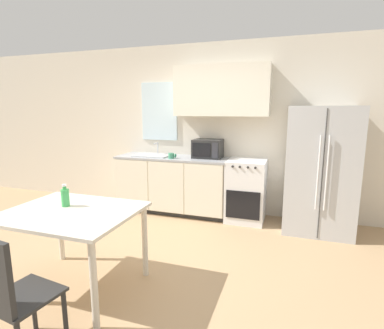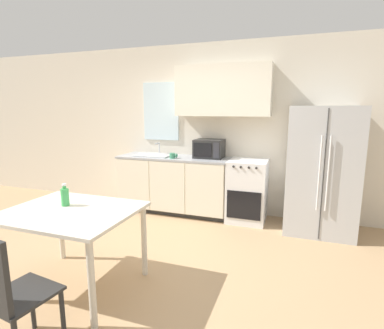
{
  "view_description": "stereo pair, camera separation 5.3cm",
  "coord_description": "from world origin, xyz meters",
  "px_view_note": "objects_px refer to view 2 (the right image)",
  "views": [
    {
      "loc": [
        1.43,
        -2.7,
        1.68
      ],
      "look_at": [
        0.36,
        0.5,
        1.05
      ],
      "focal_mm": 28.0,
      "sensor_mm": 36.0,
      "label": 1
    },
    {
      "loc": [
        1.48,
        -2.68,
        1.68
      ],
      "look_at": [
        0.36,
        0.5,
        1.05
      ],
      "focal_mm": 28.0,
      "sensor_mm": 36.0,
      "label": 2
    }
  ],
  "objects_px": {
    "refrigerator": "(321,170)",
    "dining_chair_near": "(6,289)",
    "microwave": "(209,149)",
    "coffee_mug": "(173,156)",
    "dining_table": "(71,220)",
    "drink_bottle": "(65,196)",
    "oven_range": "(247,191)"
  },
  "relations": [
    {
      "from": "coffee_mug",
      "to": "drink_bottle",
      "type": "xyz_separation_m",
      "value": [
        -0.25,
        -2.06,
        -0.1
      ]
    },
    {
      "from": "microwave",
      "to": "oven_range",
      "type": "bearing_deg",
      "value": -8.02
    },
    {
      "from": "refrigerator",
      "to": "dining_chair_near",
      "type": "relative_size",
      "value": 1.85
    },
    {
      "from": "coffee_mug",
      "to": "dining_table",
      "type": "bearing_deg",
      "value": -93.04
    },
    {
      "from": "drink_bottle",
      "to": "microwave",
      "type": "bearing_deg",
      "value": 71.69
    },
    {
      "from": "microwave",
      "to": "drink_bottle",
      "type": "relative_size",
      "value": 2.07
    },
    {
      "from": "microwave",
      "to": "coffee_mug",
      "type": "relative_size",
      "value": 3.56
    },
    {
      "from": "dining_chair_near",
      "to": "drink_bottle",
      "type": "bearing_deg",
      "value": 117.85
    },
    {
      "from": "microwave",
      "to": "coffee_mug",
      "type": "xyz_separation_m",
      "value": [
        -0.52,
        -0.24,
        -0.1
      ]
    },
    {
      "from": "dining_table",
      "to": "microwave",
      "type": "bearing_deg",
      "value": 75.24
    },
    {
      "from": "coffee_mug",
      "to": "dining_chair_near",
      "type": "bearing_deg",
      "value": -88.15
    },
    {
      "from": "oven_range",
      "to": "dining_chair_near",
      "type": "bearing_deg",
      "value": -108.45
    },
    {
      "from": "refrigerator",
      "to": "oven_range",
      "type": "bearing_deg",
      "value": 175.91
    },
    {
      "from": "oven_range",
      "to": "coffee_mug",
      "type": "xyz_separation_m",
      "value": [
        -1.15,
        -0.15,
        0.5
      ]
    },
    {
      "from": "oven_range",
      "to": "drink_bottle",
      "type": "relative_size",
      "value": 4.34
    },
    {
      "from": "oven_range",
      "to": "microwave",
      "type": "distance_m",
      "value": 0.88
    },
    {
      "from": "drink_bottle",
      "to": "dining_chair_near",
      "type": "bearing_deg",
      "value": -69.98
    },
    {
      "from": "refrigerator",
      "to": "dining_chair_near",
      "type": "distance_m",
      "value": 3.71
    },
    {
      "from": "microwave",
      "to": "coffee_mug",
      "type": "distance_m",
      "value": 0.58
    },
    {
      "from": "oven_range",
      "to": "refrigerator",
      "type": "distance_m",
      "value": 1.08
    },
    {
      "from": "coffee_mug",
      "to": "refrigerator",
      "type": "bearing_deg",
      "value": 2.19
    },
    {
      "from": "dining_table",
      "to": "drink_bottle",
      "type": "distance_m",
      "value": 0.25
    },
    {
      "from": "oven_range",
      "to": "microwave",
      "type": "relative_size",
      "value": 2.1
    },
    {
      "from": "dining_table",
      "to": "dining_chair_near",
      "type": "bearing_deg",
      "value": -76.04
    },
    {
      "from": "refrigerator",
      "to": "microwave",
      "type": "height_order",
      "value": "refrigerator"
    },
    {
      "from": "coffee_mug",
      "to": "dining_chair_near",
      "type": "xyz_separation_m",
      "value": [
        0.1,
        -3.0,
        -0.43
      ]
    },
    {
      "from": "dining_chair_near",
      "to": "drink_bottle",
      "type": "relative_size",
      "value": 4.35
    },
    {
      "from": "coffee_mug",
      "to": "dining_table",
      "type": "height_order",
      "value": "coffee_mug"
    },
    {
      "from": "refrigerator",
      "to": "drink_bottle",
      "type": "xyz_separation_m",
      "value": [
        -2.39,
        -2.14,
        -0.0
      ]
    },
    {
      "from": "oven_range",
      "to": "coffee_mug",
      "type": "distance_m",
      "value": 1.26
    },
    {
      "from": "refrigerator",
      "to": "coffee_mug",
      "type": "relative_size",
      "value": 13.82
    },
    {
      "from": "oven_range",
      "to": "coffee_mug",
      "type": "height_order",
      "value": "coffee_mug"
    }
  ]
}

